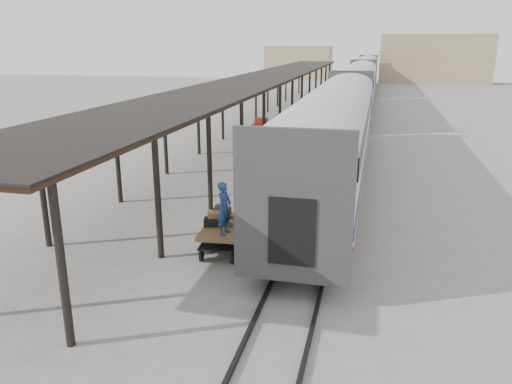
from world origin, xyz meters
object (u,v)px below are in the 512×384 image
object	(u,v)px
luggage_tug	(260,129)
pedestrian	(252,140)
baggage_cart	(223,232)
porter	(224,208)

from	to	relation	value
luggage_tug	pedestrian	xyz separation A→B (m)	(0.84, -5.75, 0.27)
baggage_cart	luggage_tug	xyz separation A→B (m)	(-3.49, 20.31, -0.02)
pedestrian	luggage_tug	bearing A→B (deg)	-84.98
porter	pedestrian	distance (m)	15.51
luggage_tug	porter	xyz separation A→B (m)	(3.74, -20.96, 1.08)
baggage_cart	luggage_tug	bearing A→B (deg)	95.69
baggage_cart	pedestrian	size ratio (longest dim) A/B	1.38
luggage_tug	pedestrian	distance (m)	5.82
baggage_cart	pedestrian	xyz separation A→B (m)	(-2.66, 14.56, 0.25)
luggage_tug	porter	bearing A→B (deg)	-79.92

